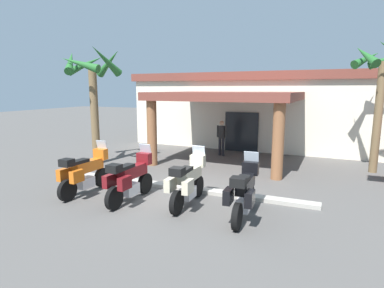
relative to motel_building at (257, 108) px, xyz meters
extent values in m
plane|color=#514F4C|center=(-0.08, -11.02, -2.15)|extent=(80.00, 80.00, 0.00)
cube|color=silver|center=(0.00, 0.19, -0.26)|extent=(13.59, 7.30, 3.77)
cube|color=#1E2328|center=(-0.08, -3.35, -1.10)|extent=(1.80, 0.14, 2.10)
cube|color=brown|center=(-0.14, -5.86, 0.86)|extent=(6.31, 5.29, 0.35)
cylinder|color=brown|center=(-2.89, -7.97, -0.73)|extent=(0.43, 0.43, 2.83)
cylinder|color=brown|center=(2.49, -8.10, -0.73)|extent=(0.43, 0.43, 2.83)
cube|color=brown|center=(0.00, 0.19, 1.85)|extent=(14.00, 7.70, 0.44)
cylinder|color=black|center=(-2.86, -11.41, -1.82)|extent=(0.16, 0.66, 0.66)
cylinder|color=black|center=(-2.90, -12.96, -1.82)|extent=(0.16, 0.66, 0.66)
cube|color=silver|center=(-2.88, -12.21, -1.78)|extent=(0.33, 0.57, 0.32)
cube|color=orange|center=(-2.87, -12.06, -1.27)|extent=(0.33, 1.16, 0.34)
cube|color=black|center=(-2.88, -12.41, -1.05)|extent=(0.29, 0.61, 0.10)
cube|color=orange|center=(-2.86, -11.43, -1.00)|extent=(0.45, 0.25, 0.36)
cube|color=#B2BCC6|center=(-2.86, -11.35, -0.72)|extent=(0.40, 0.13, 0.36)
cube|color=orange|center=(-3.15, -12.80, -1.39)|extent=(0.19, 0.44, 0.36)
cube|color=orange|center=(-2.63, -12.81, -1.39)|extent=(0.19, 0.44, 0.36)
cube|color=black|center=(-2.89, -12.91, -0.98)|extent=(0.37, 0.33, 0.22)
cylinder|color=black|center=(-1.15, -11.42, -1.82)|extent=(0.16, 0.66, 0.66)
cylinder|color=black|center=(-1.19, -12.97, -1.82)|extent=(0.16, 0.66, 0.66)
cube|color=silver|center=(-1.17, -12.22, -1.78)|extent=(0.34, 0.57, 0.32)
cube|color=maroon|center=(-1.17, -12.07, -1.27)|extent=(0.33, 1.16, 0.34)
cube|color=black|center=(-1.18, -12.42, -1.05)|extent=(0.30, 0.61, 0.10)
cube|color=maroon|center=(-1.15, -11.44, -1.00)|extent=(0.45, 0.25, 0.36)
cube|color=#B2BCC6|center=(-1.15, -11.36, -0.72)|extent=(0.40, 0.13, 0.36)
cube|color=maroon|center=(-1.45, -12.81, -1.39)|extent=(0.19, 0.44, 0.36)
cube|color=maroon|center=(-0.93, -12.82, -1.39)|extent=(0.19, 0.44, 0.36)
cube|color=black|center=(-1.19, -12.92, -0.98)|extent=(0.37, 0.33, 0.22)
cylinder|color=black|center=(0.53, -11.04, -1.82)|extent=(0.15, 0.66, 0.66)
cylinder|color=black|center=(0.55, -12.59, -1.82)|extent=(0.15, 0.66, 0.66)
cube|color=silver|center=(0.54, -11.84, -1.78)|extent=(0.33, 0.56, 0.32)
cube|color=beige|center=(0.54, -11.69, -1.27)|extent=(0.31, 1.15, 0.34)
cube|color=black|center=(0.54, -12.04, -1.05)|extent=(0.29, 0.60, 0.10)
cube|color=beige|center=(0.53, -11.06, -1.00)|extent=(0.44, 0.25, 0.36)
cube|color=#B2BCC6|center=(0.53, -10.98, -0.72)|extent=(0.40, 0.12, 0.36)
cube|color=beige|center=(0.29, -12.44, -1.39)|extent=(0.19, 0.44, 0.36)
cube|color=beige|center=(0.81, -12.44, -1.39)|extent=(0.19, 0.44, 0.36)
cube|color=black|center=(0.55, -12.54, -0.98)|extent=(0.36, 0.32, 0.22)
cylinder|color=black|center=(2.22, -11.32, -1.82)|extent=(0.16, 0.66, 0.66)
cylinder|color=black|center=(2.27, -12.87, -1.82)|extent=(0.16, 0.66, 0.66)
cube|color=silver|center=(2.25, -12.12, -1.78)|extent=(0.34, 0.57, 0.32)
cube|color=black|center=(2.24, -11.97, -1.27)|extent=(0.34, 1.16, 0.34)
cube|color=black|center=(2.25, -12.32, -1.05)|extent=(0.30, 0.61, 0.10)
cube|color=black|center=(2.22, -11.34, -1.00)|extent=(0.45, 0.25, 0.36)
cube|color=#B2BCC6|center=(2.22, -11.26, -0.72)|extent=(0.40, 0.13, 0.36)
cube|color=black|center=(2.01, -12.72, -1.39)|extent=(0.19, 0.45, 0.36)
cube|color=black|center=(2.53, -12.71, -1.39)|extent=(0.19, 0.45, 0.36)
cube|color=black|center=(2.27, -12.82, -0.98)|extent=(0.37, 0.33, 0.22)
cylinder|color=black|center=(-0.63, -4.85, -1.71)|extent=(0.14, 0.14, 0.88)
cylinder|color=black|center=(-0.80, -4.83, -1.71)|extent=(0.14, 0.14, 0.88)
cylinder|color=#262626|center=(-0.72, -4.84, -0.96)|extent=(0.32, 0.32, 0.62)
cylinder|color=#262626|center=(-0.50, -4.87, -0.93)|extent=(0.09, 0.09, 0.59)
cylinder|color=#262626|center=(-0.93, -4.81, -0.93)|extent=(0.09, 0.09, 0.59)
sphere|color=tan|center=(-0.72, -4.84, -0.50)|extent=(0.24, 0.24, 0.24)
cylinder|color=brown|center=(-5.31, -8.75, -0.05)|extent=(0.34, 0.34, 4.18)
cone|color=#236028|center=(-4.46, -8.87, 2.33)|extent=(0.59, 1.64, 1.28)
cone|color=#236028|center=(-5.06, -7.93, 2.32)|extent=(1.66, 0.82, 1.25)
cone|color=#236028|center=(-6.04, -8.30, 2.26)|extent=(1.21, 1.63, 1.06)
cone|color=#236028|center=(-5.99, -9.26, 2.30)|extent=(1.28, 1.54, 1.19)
cone|color=#236028|center=(-5.20, -9.60, 2.18)|extent=(1.78, 0.59, 0.81)
cylinder|color=brown|center=(5.92, -5.54, 0.03)|extent=(0.31, 0.31, 4.35)
cone|color=#236028|center=(5.38, -5.06, 2.36)|extent=(1.25, 1.34, 0.85)
cone|color=#236028|center=(5.28, -5.88, 2.42)|extent=(1.00, 1.43, 1.02)
cube|color=#ADA89E|center=(-0.32, -10.61, -2.09)|extent=(8.83, 0.36, 0.12)
camera|label=1|loc=(4.06, -19.75, 1.16)|focal=29.43mm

